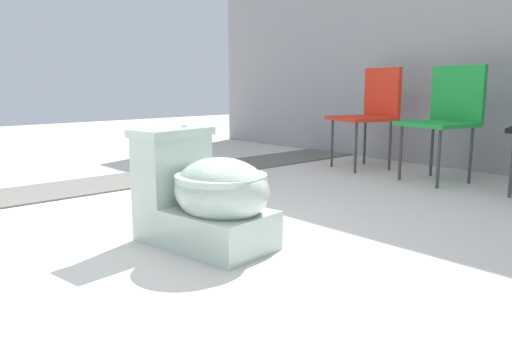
# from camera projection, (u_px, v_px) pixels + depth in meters

# --- Properties ---
(ground_plane) EXTENTS (14.00, 14.00, 0.00)m
(ground_plane) POSITION_uv_depth(u_px,v_px,m) (140.00, 241.00, 2.27)
(ground_plane) COLOR beige
(gravel_strip) EXTENTS (0.56, 8.00, 0.01)m
(gravel_strip) POSITION_uv_depth(u_px,v_px,m) (111.00, 183.00, 3.57)
(gravel_strip) COLOR #605B56
(gravel_strip) RESTS_ON ground
(toilet) EXTENTS (0.68, 0.46, 0.52)m
(toilet) POSITION_uv_depth(u_px,v_px,m) (206.00, 196.00, 2.17)
(toilet) COLOR #B2C6B7
(toilet) RESTS_ON ground
(folding_chair_left) EXTENTS (0.55, 0.55, 0.83)m
(folding_chair_left) POSITION_uv_depth(u_px,v_px,m) (372.00, 107.00, 4.16)
(folding_chair_left) COLOR red
(folding_chair_left) RESTS_ON ground
(folding_chair_middle) EXTENTS (0.51, 0.51, 0.83)m
(folding_chair_middle) POSITION_uv_depth(u_px,v_px,m) (447.00, 111.00, 3.60)
(folding_chair_middle) COLOR #1E8C38
(folding_chair_middle) RESTS_ON ground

